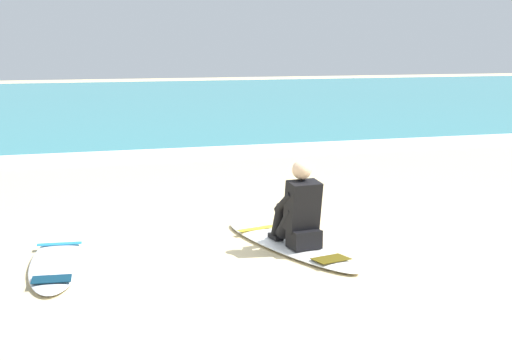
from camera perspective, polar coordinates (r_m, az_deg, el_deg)
name	(u,v)px	position (r m, az deg, el deg)	size (l,w,h in m)	color
ground_plane	(283,243)	(8.52, 2.10, -4.79)	(80.00, 80.00, 0.00)	beige
sea	(96,103)	(28.45, -12.18, 5.83)	(80.00, 28.00, 0.10)	teal
breaking_foam	(167,154)	(14.96, -6.81, 2.00)	(80.00, 0.90, 0.11)	white
surfboard_main	(288,245)	(8.31, 2.49, -4.94)	(1.07, 2.52, 0.08)	white
surfer_seated	(299,213)	(8.07, 3.32, -2.47)	(0.41, 0.73, 0.95)	black
surfboard_spare_near	(56,262)	(7.92, -15.04, -6.07)	(0.75, 2.14, 0.08)	silver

